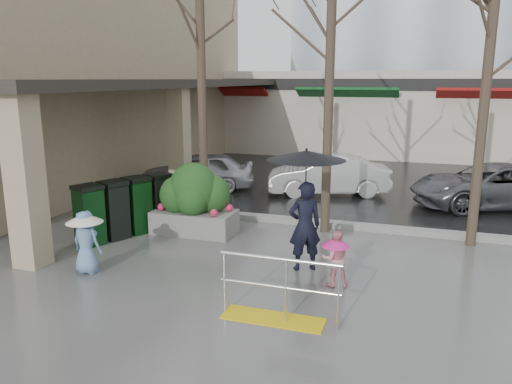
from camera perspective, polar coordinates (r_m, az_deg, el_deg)
The scene contains 20 objects.
ground at distance 9.40m, azimuth -3.67°, elevation -10.00°, with size 120.00×120.00×0.00m, color #51514F.
street_asphalt at distance 30.42m, azimuth 12.09°, elevation 5.67°, with size 120.00×36.00×0.01m, color black.
curb at distance 12.96m, azimuth 2.96°, elevation -3.17°, with size 120.00×0.30×0.15m, color gray.
near_building at distance 20.20m, azimuth -19.64°, elevation 13.11°, with size 6.00×18.00×8.00m, color tan.
canopy_slab at distance 17.95m, azimuth -8.62°, elevation 12.62°, with size 2.80×18.00×0.25m, color #2D2823.
pillar_front at distance 10.58m, azimuth -24.90°, elevation 1.31°, with size 0.55×0.55×3.50m, color tan.
pillar_back at distance 15.87m, azimuth -8.75°, elevation 5.82°, with size 0.55×0.55×3.50m, color tan.
storefront_row at distance 26.07m, azimuth 15.70°, elevation 8.77°, with size 34.00×6.74×4.00m.
handrail at distance 7.81m, azimuth 2.41°, elevation -11.93°, with size 1.90×0.50×1.03m.
tree_west at distance 12.85m, azimuth -6.41°, elevation 19.19°, with size 3.20×3.20×6.80m.
tree_midwest at distance 11.92m, azimuth 8.66°, elevation 20.36°, with size 3.20×3.20×7.00m.
tree_mideast at distance 11.75m, azimuth 25.45°, elevation 17.59°, with size 3.20×3.20×6.50m.
woman at distance 9.48m, azimuth 5.69°, elevation -0.23°, with size 1.50×1.50×2.39m.
child_pink at distance 9.05m, azimuth 9.05°, elevation -7.15°, with size 0.60×0.54×1.03m.
child_blue at distance 10.01m, azimuth -18.89°, elevation -4.83°, with size 0.70×0.70×1.23m.
planter at distance 12.01m, azimuth -7.04°, elevation -0.88°, with size 1.98×1.16×1.72m.
news_boxes at distance 12.15m, azimuth -14.63°, elevation -1.71°, with size 1.51×2.44×1.36m.
car_a at distance 16.82m, azimuth -6.59°, elevation 2.42°, with size 1.49×3.70×1.26m, color #A4A4A9.
car_b at distance 16.12m, azimuth 8.23°, elevation 1.91°, with size 1.33×3.82×1.26m, color silver.
car_c at distance 15.91m, azimuth 25.30°, elevation 0.66°, with size 2.09×4.53×1.26m, color #56575D.
Camera 1 is at (3.29, -8.02, 3.64)m, focal length 35.00 mm.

